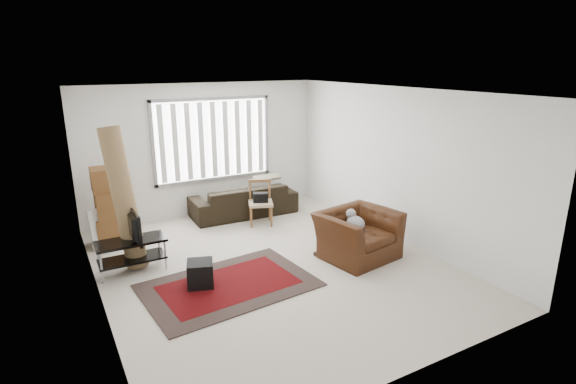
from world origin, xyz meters
name	(u,v)px	position (x,y,z in m)	size (l,w,h in m)	color
room	(257,150)	(0.03, 0.51, 1.76)	(6.00, 6.02, 2.71)	beige
persian_rug	(229,285)	(-0.84, -0.32, 0.01)	(2.49, 1.77, 0.02)	black
tv_stand	(131,249)	(-1.95, 0.85, 0.37)	(1.02, 0.46, 0.51)	black
tv	(129,225)	(-1.95, 0.85, 0.75)	(0.83, 0.11, 0.48)	black
subwoofer	(200,273)	(-1.20, -0.13, 0.20)	(0.36, 0.36, 0.36)	black
moving_boxes	(111,209)	(-2.02, 2.17, 0.64)	(0.56, 0.52, 1.37)	brown
white_flatpack	(107,228)	(-2.13, 2.03, 0.36)	(0.56, 0.08, 0.71)	silver
rolled_rug	(124,198)	(-1.94, 1.11, 1.11)	(0.33, 0.33, 2.19)	brown
sofa	(243,195)	(0.62, 2.45, 0.42)	(2.18, 0.94, 0.84)	black
side_chair	(260,201)	(0.69, 1.78, 0.48)	(0.60, 0.60, 0.86)	#978263
armchair	(358,232)	(1.38, -0.41, 0.44)	(1.34, 1.21, 0.88)	#3B1C0C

